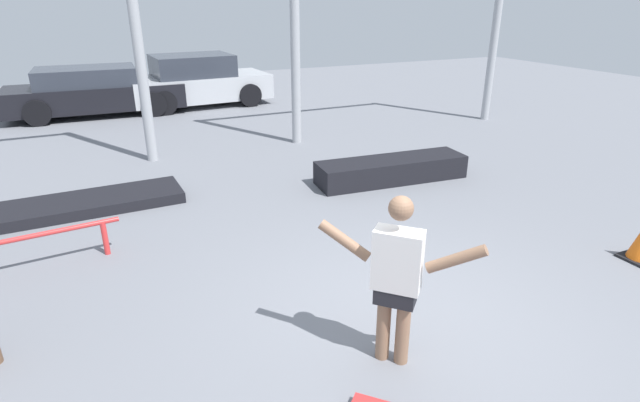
{
  "coord_description": "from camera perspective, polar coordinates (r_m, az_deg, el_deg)",
  "views": [
    {
      "loc": [
        -2.56,
        -3.46,
        3.01
      ],
      "look_at": [
        -0.18,
        1.63,
        0.71
      ],
      "focal_mm": 28.0,
      "sensor_mm": 36.0,
      "label": 1
    }
  ],
  "objects": [
    {
      "name": "manual_pad",
      "position": [
        8.42,
        -25.42,
        -0.32
      ],
      "size": [
        2.94,
        1.02,
        0.17
      ],
      "primitive_type": "cube",
      "rotation": [
        0.0,
        0.0,
        0.04
      ],
      "color": "black",
      "rests_on": "ground_plane"
    },
    {
      "name": "skateboarder",
      "position": [
        4.25,
        8.75,
        -8.33
      ],
      "size": [
        1.04,
        1.06,
        1.57
      ],
      "rotation": [
        0.0,
        0.0,
        -0.8
      ],
      "color": "#8C664C",
      "rests_on": "ground_plane"
    },
    {
      "name": "parked_car_black",
      "position": [
        15.14,
        -24.43,
        11.3
      ],
      "size": [
        4.59,
        1.98,
        1.28
      ],
      "rotation": [
        0.0,
        0.0,
        -0.04
      ],
      "color": "black",
      "rests_on": "ground_plane"
    },
    {
      "name": "grind_box",
      "position": [
        8.87,
        8.17,
        3.56
      ],
      "size": [
        2.73,
        0.91,
        0.4
      ],
      "primitive_type": "cube",
      "rotation": [
        0.0,
        0.0,
        -0.08
      ],
      "color": "black",
      "rests_on": "ground_plane"
    },
    {
      "name": "parked_car_silver",
      "position": [
        15.56,
        -13.82,
        13.14
      ],
      "size": [
        4.09,
        2.16,
        1.47
      ],
      "rotation": [
        0.0,
        0.0,
        0.05
      ],
      "color": "#B7BABF",
      "rests_on": "ground_plane"
    },
    {
      "name": "grind_rail",
      "position": [
        6.73,
        -30.8,
        -4.29
      ],
      "size": [
        2.12,
        0.27,
        0.47
      ],
      "rotation": [
        0.0,
        0.0,
        0.1
      ],
      "color": "red",
      "rests_on": "ground_plane"
    },
    {
      "name": "ground_plane",
      "position": [
        5.26,
        9.62,
        -13.05
      ],
      "size": [
        36.0,
        36.0,
        0.0
      ],
      "primitive_type": "plane",
      "color": "slate"
    }
  ]
}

